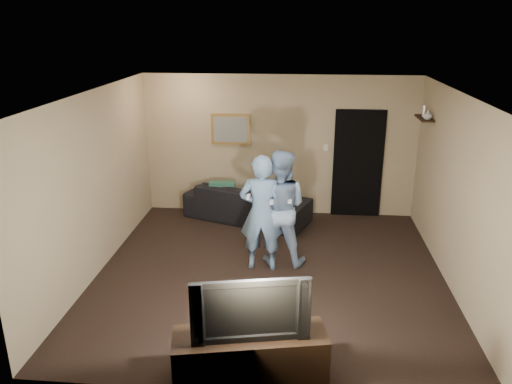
# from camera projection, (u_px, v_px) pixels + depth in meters

# --- Properties ---
(ground) EXTENTS (5.00, 5.00, 0.00)m
(ground) POSITION_uv_depth(u_px,v_px,m) (270.00, 273.00, 7.28)
(ground) COLOR black
(ground) RESTS_ON ground
(ceiling) EXTENTS (5.00, 5.00, 0.04)m
(ceiling) POSITION_uv_depth(u_px,v_px,m) (272.00, 94.00, 6.43)
(ceiling) COLOR silver
(ceiling) RESTS_ON wall_back
(wall_back) EXTENTS (5.00, 0.04, 2.60)m
(wall_back) POSITION_uv_depth(u_px,v_px,m) (279.00, 146.00, 9.21)
(wall_back) COLOR tan
(wall_back) RESTS_ON ground
(wall_front) EXTENTS (5.00, 0.04, 2.60)m
(wall_front) POSITION_uv_depth(u_px,v_px,m) (253.00, 278.00, 4.50)
(wall_front) COLOR tan
(wall_front) RESTS_ON ground
(wall_left) EXTENTS (0.04, 5.00, 2.60)m
(wall_left) POSITION_uv_depth(u_px,v_px,m) (95.00, 184.00, 7.07)
(wall_left) COLOR tan
(wall_left) RESTS_ON ground
(wall_right) EXTENTS (0.04, 5.00, 2.60)m
(wall_right) POSITION_uv_depth(u_px,v_px,m) (458.00, 195.00, 6.64)
(wall_right) COLOR tan
(wall_right) RESTS_ON ground
(sofa) EXTENTS (2.42, 1.62, 0.66)m
(sofa) POSITION_uv_depth(u_px,v_px,m) (247.00, 202.00, 9.16)
(sofa) COLOR black
(sofa) RESTS_ON ground
(throw_pillow) EXTENTS (0.47, 0.16, 0.47)m
(throw_pillow) POSITION_uv_depth(u_px,v_px,m) (222.00, 194.00, 9.15)
(throw_pillow) COLOR #1A5040
(throw_pillow) RESTS_ON sofa
(painting_frame) EXTENTS (0.72, 0.05, 0.57)m
(painting_frame) POSITION_uv_depth(u_px,v_px,m) (231.00, 129.00, 9.17)
(painting_frame) COLOR olive
(painting_frame) RESTS_ON wall_back
(painting_canvas) EXTENTS (0.62, 0.01, 0.47)m
(painting_canvas) POSITION_uv_depth(u_px,v_px,m) (230.00, 130.00, 9.14)
(painting_canvas) COLOR slate
(painting_canvas) RESTS_ON painting_frame
(doorway) EXTENTS (0.90, 0.06, 2.00)m
(doorway) POSITION_uv_depth(u_px,v_px,m) (358.00, 164.00, 9.16)
(doorway) COLOR black
(doorway) RESTS_ON ground
(light_switch) EXTENTS (0.08, 0.02, 0.12)m
(light_switch) POSITION_uv_depth(u_px,v_px,m) (326.00, 147.00, 9.11)
(light_switch) COLOR silver
(light_switch) RESTS_ON wall_back
(wall_shelf) EXTENTS (0.20, 0.60, 0.03)m
(wall_shelf) POSITION_uv_depth(u_px,v_px,m) (424.00, 118.00, 8.12)
(wall_shelf) COLOR black
(wall_shelf) RESTS_ON wall_right
(shelf_vase) EXTENTS (0.17, 0.17, 0.15)m
(shelf_vase) POSITION_uv_depth(u_px,v_px,m) (428.00, 115.00, 7.92)
(shelf_vase) COLOR silver
(shelf_vase) RESTS_ON wall_shelf
(shelf_figurine) EXTENTS (0.06, 0.06, 0.18)m
(shelf_figurine) POSITION_uv_depth(u_px,v_px,m) (424.00, 111.00, 8.15)
(shelf_figurine) COLOR white
(shelf_figurine) RESTS_ON wall_shelf
(tv_console) EXTENTS (1.62, 0.80, 0.55)m
(tv_console) POSITION_uv_depth(u_px,v_px,m) (250.00, 357.00, 5.08)
(tv_console) COLOR black
(tv_console) RESTS_ON ground
(television) EXTENTS (1.17, 0.38, 0.67)m
(television) POSITION_uv_depth(u_px,v_px,m) (250.00, 305.00, 4.88)
(television) COLOR black
(television) RESTS_ON tv_console
(wii_player_left) EXTENTS (0.63, 0.50, 1.74)m
(wii_player_left) POSITION_uv_depth(u_px,v_px,m) (261.00, 213.00, 7.20)
(wii_player_left) COLOR #698FB7
(wii_player_left) RESTS_ON ground
(wii_player_right) EXTENTS (0.91, 0.75, 1.75)m
(wii_player_right) POSITION_uv_depth(u_px,v_px,m) (279.00, 208.00, 7.38)
(wii_player_right) COLOR #88A3C6
(wii_player_right) RESTS_ON ground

